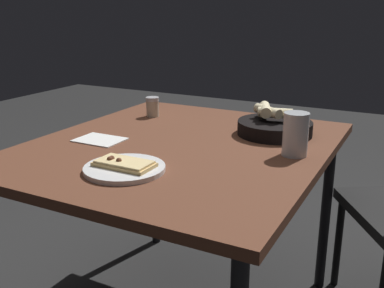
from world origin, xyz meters
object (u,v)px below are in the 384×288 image
pizza_plate (124,167)px  beer_glass (295,136)px  dining_table (180,160)px  bread_basket (274,126)px  pepper_shaker (153,108)px

pizza_plate → beer_glass: (-0.38, -0.35, 0.05)m
dining_table → bread_basket: 0.36m
beer_glass → pizza_plate: bearing=42.9°
dining_table → beer_glass: beer_glass is taller
pizza_plate → beer_glass: bearing=-137.1°
dining_table → pizza_plate: pizza_plate is taller
pizza_plate → beer_glass: size_ratio=1.70×
dining_table → beer_glass: 0.39m
dining_table → bread_basket: (-0.24, -0.25, 0.09)m
bread_basket → beer_glass: (-0.13, 0.20, 0.03)m
pizza_plate → pepper_shaker: bearing=-64.6°
bread_basket → beer_glass: beer_glass is taller
beer_glass → pepper_shaker: beer_glass is taller
dining_table → pepper_shaker: (0.29, -0.28, 0.10)m
bread_basket → pepper_shaker: (0.53, -0.03, 0.00)m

